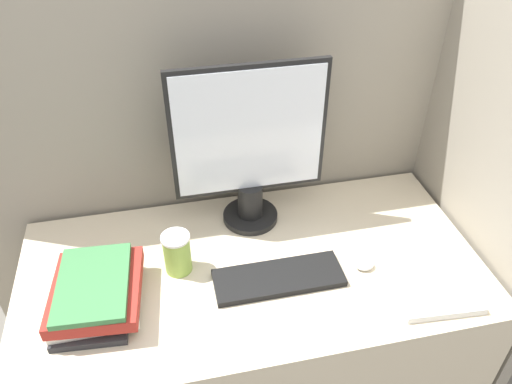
{
  "coord_description": "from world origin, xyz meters",
  "views": [
    {
      "loc": [
        -0.21,
        -0.69,
        1.84
      ],
      "look_at": [
        0.02,
        0.38,
        0.99
      ],
      "focal_mm": 35.0,
      "sensor_mm": 36.0,
      "label": 1
    }
  ],
  "objects_px": {
    "keyboard": "(278,278)",
    "mouse": "(364,264)",
    "coffee_cup": "(177,253)",
    "monitor": "(250,151)",
    "book_stack": "(95,293)"
  },
  "relations": [
    {
      "from": "keyboard",
      "to": "mouse",
      "type": "relative_size",
      "value": 6.53
    },
    {
      "from": "mouse",
      "to": "coffee_cup",
      "type": "relative_size",
      "value": 0.44
    },
    {
      "from": "coffee_cup",
      "to": "book_stack",
      "type": "bearing_deg",
      "value": -158.15
    },
    {
      "from": "keyboard",
      "to": "mouse",
      "type": "bearing_deg",
      "value": -0.97
    },
    {
      "from": "keyboard",
      "to": "mouse",
      "type": "height_order",
      "value": "mouse"
    },
    {
      "from": "mouse",
      "to": "book_stack",
      "type": "bearing_deg",
      "value": 178.59
    },
    {
      "from": "mouse",
      "to": "keyboard",
      "type": "bearing_deg",
      "value": 179.03
    },
    {
      "from": "keyboard",
      "to": "coffee_cup",
      "type": "xyz_separation_m",
      "value": [
        -0.28,
        0.11,
        0.06
      ]
    },
    {
      "from": "monitor",
      "to": "mouse",
      "type": "bearing_deg",
      "value": -45.92
    },
    {
      "from": "keyboard",
      "to": "mouse",
      "type": "distance_m",
      "value": 0.27
    },
    {
      "from": "monitor",
      "to": "coffee_cup",
      "type": "relative_size",
      "value": 4.16
    },
    {
      "from": "monitor",
      "to": "mouse",
      "type": "relative_size",
      "value": 9.47
    },
    {
      "from": "monitor",
      "to": "book_stack",
      "type": "xyz_separation_m",
      "value": [
        -0.49,
        -0.28,
        -0.22
      ]
    },
    {
      "from": "mouse",
      "to": "coffee_cup",
      "type": "xyz_separation_m",
      "value": [
        -0.55,
        0.11,
        0.05
      ]
    },
    {
      "from": "monitor",
      "to": "keyboard",
      "type": "height_order",
      "value": "monitor"
    }
  ]
}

